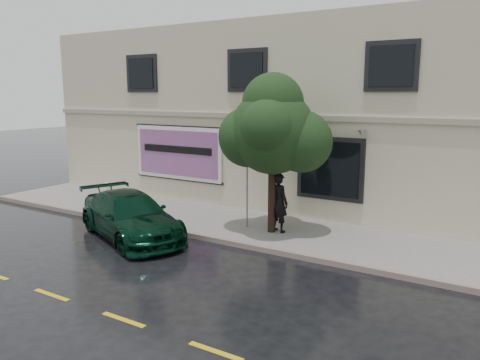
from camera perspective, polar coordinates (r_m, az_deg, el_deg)
The scene contains 12 objects.
ground at distance 13.63m, azimuth -10.01°, elevation -8.47°, with size 90.00×90.00×0.00m, color black.
sidewalk at distance 16.06m, azimuth -2.30°, elevation -5.10°, with size 20.00×3.50×0.15m, color #9A9792.
curb at distance 14.70m, azimuth -6.13°, elevation -6.64°, with size 20.00×0.18×0.16m, color gray.
road_marking at distance 11.44m, azimuth -21.98°, elevation -12.86°, with size 19.00×0.12×0.01m, color gold.
building at distance 20.51m, azimuth 6.69°, elevation 7.94°, with size 20.00×8.12×7.00m.
billboard at distance 18.86m, azimuth -7.62°, elevation 3.28°, with size 4.30×0.16×2.20m.
car at distance 14.81m, azimuth -13.22°, elevation -4.27°, with size 2.09×4.74×1.38m, color black.
pedestrian at distance 14.50m, azimuth 4.76°, elevation -2.75°, with size 0.68×0.44×1.86m, color black.
umbrella at distance 14.26m, azimuth 4.84°, elevation 2.26°, with size 0.95×0.95×0.70m, color black.
street_tree at distance 14.12m, azimuth 4.00°, elevation 5.84°, with size 2.57×2.57×4.40m.
fire_hydrant at distance 19.11m, azimuth -15.87°, elevation -1.52°, with size 0.33×0.31×0.81m.
sign_pole at distance 14.81m, azimuth 0.88°, elevation -0.36°, with size 0.29×0.09×2.40m.
Camera 1 is at (8.63, -9.59, 4.39)m, focal length 35.00 mm.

